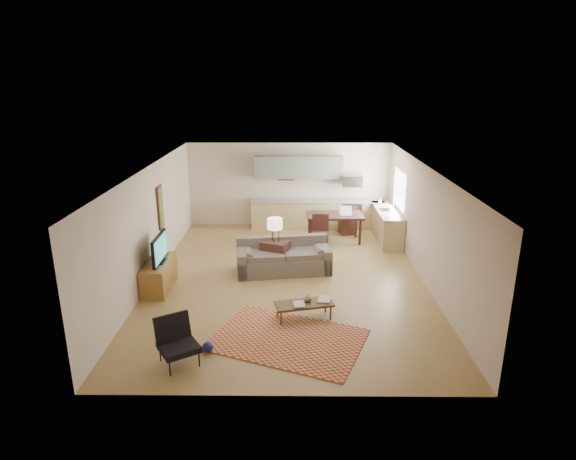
{
  "coord_description": "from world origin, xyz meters",
  "views": [
    {
      "loc": [
        0.1,
        -10.76,
        4.67
      ],
      "look_at": [
        0.0,
        0.3,
        1.15
      ],
      "focal_mm": 30.0,
      "sensor_mm": 36.0,
      "label": 1
    }
  ],
  "objects_px": {
    "sofa": "(284,256)",
    "console_table": "(275,256)",
    "coffee_table": "(304,311)",
    "dining_table": "(334,228)",
    "tv_credenza": "(159,275)",
    "armchair": "(178,343)"
  },
  "relations": [
    {
      "from": "armchair",
      "to": "dining_table",
      "type": "height_order",
      "value": "dining_table"
    },
    {
      "from": "coffee_table",
      "to": "armchair",
      "type": "xyz_separation_m",
      "value": [
        -2.16,
        -1.64,
        0.23
      ]
    },
    {
      "from": "sofa",
      "to": "armchair",
      "type": "distance_m",
      "value": 4.43
    },
    {
      "from": "armchair",
      "to": "console_table",
      "type": "xyz_separation_m",
      "value": [
        1.49,
        4.19,
        -0.02
      ]
    },
    {
      "from": "armchair",
      "to": "console_table",
      "type": "bearing_deg",
      "value": 38.14
    },
    {
      "from": "tv_credenza",
      "to": "dining_table",
      "type": "xyz_separation_m",
      "value": [
        4.3,
        3.39,
        0.09
      ]
    },
    {
      "from": "dining_table",
      "to": "console_table",
      "type": "bearing_deg",
      "value": -128.22
    },
    {
      "from": "coffee_table",
      "to": "dining_table",
      "type": "height_order",
      "value": "dining_table"
    },
    {
      "from": "sofa",
      "to": "armchair",
      "type": "xyz_separation_m",
      "value": [
        -1.7,
        -4.1,
        -0.01
      ]
    },
    {
      "from": "tv_credenza",
      "to": "console_table",
      "type": "bearing_deg",
      "value": 22.7
    },
    {
      "from": "dining_table",
      "to": "armchair",
      "type": "bearing_deg",
      "value": -118.04
    },
    {
      "from": "armchair",
      "to": "dining_table",
      "type": "distance_m",
      "value": 7.2
    },
    {
      "from": "coffee_table",
      "to": "console_table",
      "type": "xyz_separation_m",
      "value": [
        -0.67,
        2.55,
        0.21
      ]
    },
    {
      "from": "console_table",
      "to": "dining_table",
      "type": "height_order",
      "value": "dining_table"
    },
    {
      "from": "console_table",
      "to": "tv_credenza",
      "type": "bearing_deg",
      "value": -134.69
    },
    {
      "from": "console_table",
      "to": "dining_table",
      "type": "xyz_separation_m",
      "value": [
        1.67,
        2.29,
        0.03
      ]
    },
    {
      "from": "tv_credenza",
      "to": "dining_table",
      "type": "bearing_deg",
      "value": 38.21
    },
    {
      "from": "sofa",
      "to": "console_table",
      "type": "distance_m",
      "value": 0.24
    },
    {
      "from": "coffee_table",
      "to": "tv_credenza",
      "type": "xyz_separation_m",
      "value": [
        -3.3,
        1.45,
        0.15
      ]
    },
    {
      "from": "coffee_table",
      "to": "dining_table",
      "type": "distance_m",
      "value": 4.95
    },
    {
      "from": "coffee_table",
      "to": "armchair",
      "type": "distance_m",
      "value": 2.71
    },
    {
      "from": "sofa",
      "to": "dining_table",
      "type": "xyz_separation_m",
      "value": [
        1.46,
        2.38,
        -0.0
      ]
    }
  ]
}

